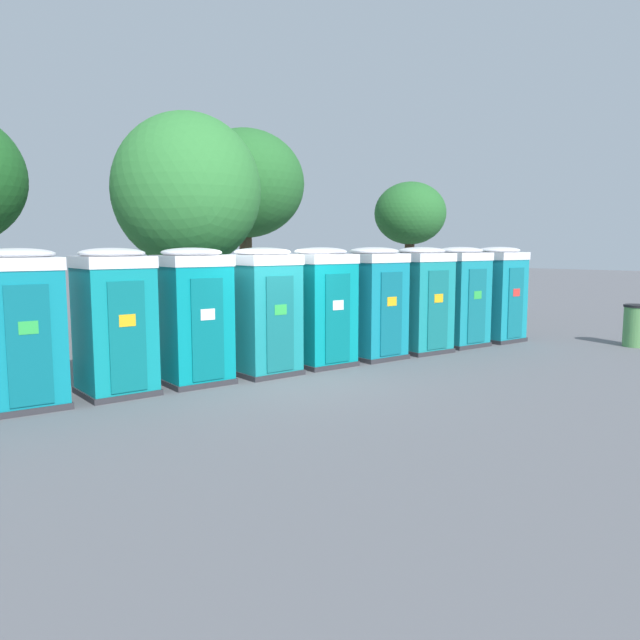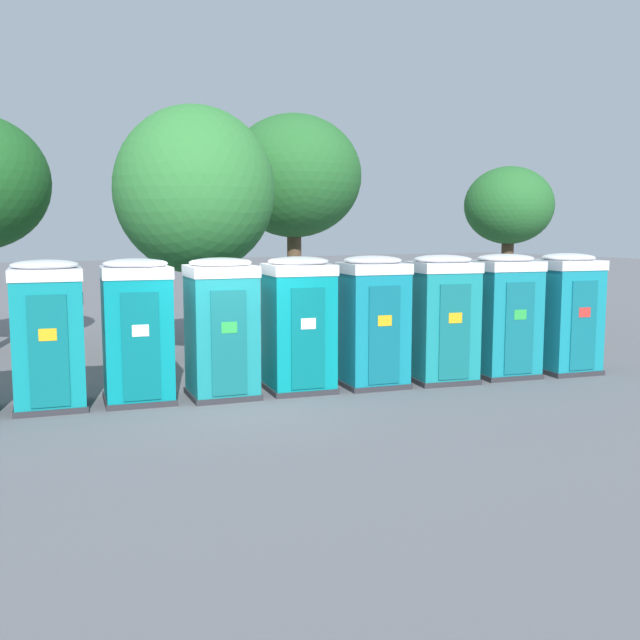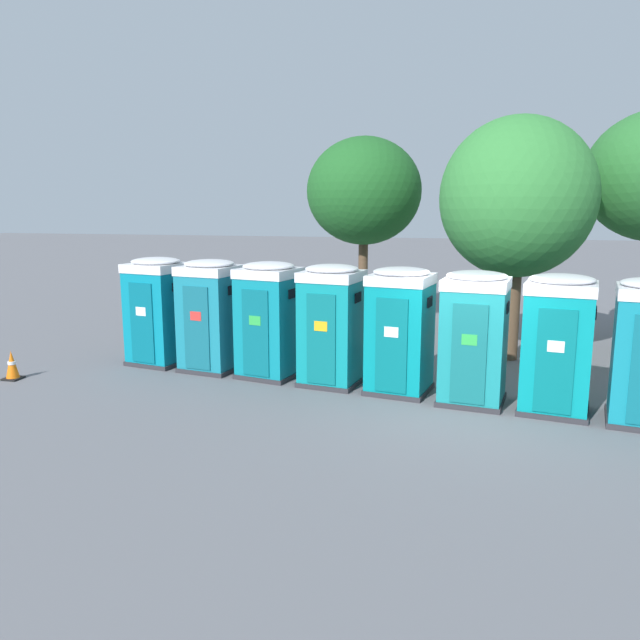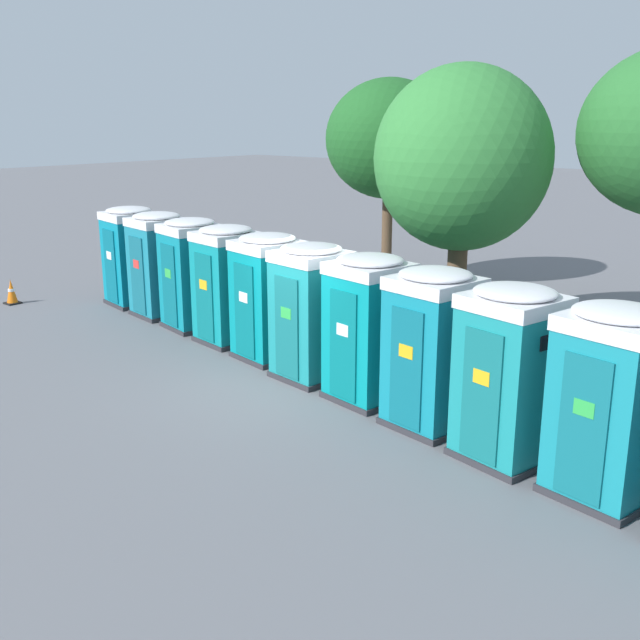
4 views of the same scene
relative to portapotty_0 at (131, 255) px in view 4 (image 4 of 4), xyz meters
The scene contains 14 objects.
ground_plane 7.53m from the portapotty_0, 14.35° to the right, with size 120.00×120.00×0.00m, color slate.
portapotty_0 is the anchor object (origin of this frame).
portapotty_1 1.48m from the portapotty_0, 10.30° to the right, with size 1.40×1.39×2.54m.
portapotty_2 2.96m from the portapotty_0, ahead, with size 1.44×1.43×2.54m.
portapotty_3 4.44m from the portapotty_0, ahead, with size 1.36×1.37×2.54m.
portapotty_4 5.93m from the portapotty_0, ahead, with size 1.40×1.39×2.54m.
portapotty_5 7.41m from the portapotty_0, 10.64° to the right, with size 1.37×1.36×2.54m.
portapotty_6 8.89m from the portapotty_0, 10.23° to the right, with size 1.41×1.40×2.54m.
portapotty_7 10.37m from the portapotty_0, 10.50° to the right, with size 1.39×1.39×2.54m.
portapotty_8 11.85m from the portapotty_0, 10.74° to the right, with size 1.46×1.43×2.54m.
portapotty_9 13.33m from the portapotty_0, 10.42° to the right, with size 1.44×1.41×2.54m.
street_tree_0 8.90m from the portapotty_0, 16.12° to the left, with size 3.63×3.63×5.80m.
street_tree_1 7.60m from the portapotty_0, 56.01° to the left, with size 3.48×3.48×5.77m.
traffic_cone 3.34m from the portapotty_0, 140.07° to the right, with size 0.36×0.36×0.64m.
Camera 4 is at (8.75, -9.64, 4.75)m, focal length 42.00 mm.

